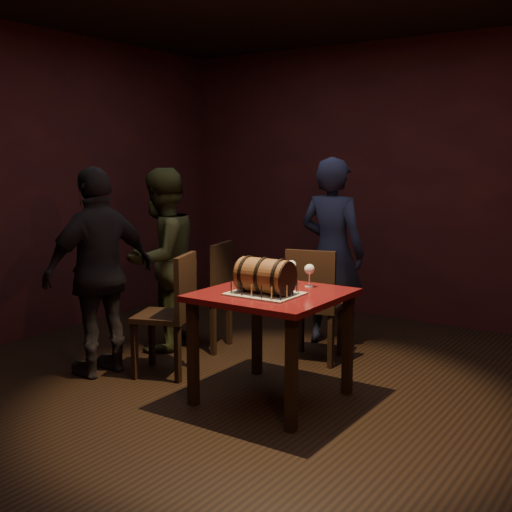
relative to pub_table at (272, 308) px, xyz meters
The scene contains 16 objects.
room_shell 0.79m from the pub_table, 145.23° to the left, with size 5.04×5.04×2.80m.
pub_table is the anchor object (origin of this frame).
cake_board 0.16m from the pub_table, 86.05° to the right, with size 0.45×0.35×0.01m, color #9F9480.
barrel_cake 0.26m from the pub_table, 86.28° to the right, with size 0.41×0.25×0.25m.
birthday_candles 0.19m from the pub_table, 86.05° to the right, with size 0.40×0.30×0.09m.
wine_glass_left 0.43m from the pub_table, 120.06° to the left, with size 0.07×0.07×0.16m.
wine_glass_mid 0.44m from the pub_table, 101.25° to the left, with size 0.07×0.07×0.16m.
wine_glass_right 0.39m from the pub_table, 67.46° to the left, with size 0.07×0.07×0.16m.
pint_of_ale 0.29m from the pub_table, 118.26° to the left, with size 0.07×0.07×0.15m.
menu_card 0.48m from the pub_table, 127.41° to the left, with size 0.10×0.05×0.13m, color white, non-canonical shape.
chair_back 0.88m from the pub_table, 100.50° to the left, with size 0.48×0.48×0.93m.
chair_left_rear 1.29m from the pub_table, 146.48° to the left, with size 0.48×0.48×0.93m.
chair_left_front 0.90m from the pub_table, behind, with size 0.52×0.52×0.93m.
person_back 1.45m from the pub_table, 101.33° to the left, with size 0.60×0.39×1.65m, color #1C1F39.
person_left_rear 1.52m from the pub_table, 161.37° to the left, with size 0.76×0.59×1.56m, color #393C1E.
person_left_front 1.40m from the pub_table, 169.03° to the right, with size 0.93×0.39×1.58m, color black.
Camera 1 is at (2.44, -3.67, 1.64)m, focal length 45.00 mm.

